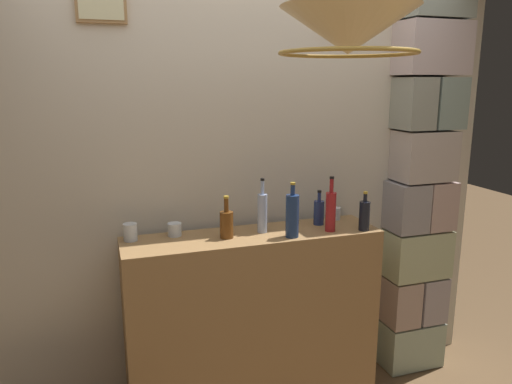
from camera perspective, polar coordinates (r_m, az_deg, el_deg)
panelled_rear_partition at (r=2.86m, az=-1.97°, el=2.54°), size 3.28×0.15×2.66m
stone_pillar at (r=3.30m, az=18.65°, el=1.37°), size 0.43×0.29×2.59m
bar_shelf_unit at (r=2.91m, az=-0.32°, el=-15.33°), size 1.44×0.37×1.10m
liquor_bottle_vermouth at (r=2.62m, az=4.29°, el=-2.73°), size 0.07×0.07×0.30m
liquor_bottle_sherry at (r=2.81m, az=12.62°, el=-2.68°), size 0.06×0.06×0.22m
liquor_bottle_port at (r=2.75m, az=8.77°, el=-2.14°), size 0.06×0.06×0.31m
liquor_bottle_vodka at (r=2.70m, az=0.75°, el=-2.36°), size 0.05×0.05×0.31m
liquor_bottle_rye at (r=2.61m, az=-3.48°, el=-3.71°), size 0.07×0.07×0.23m
liquor_bottle_rum at (r=2.88m, az=7.40°, el=-2.33°), size 0.06×0.06×0.21m
glass_tumbler_rocks at (r=3.01m, az=9.31°, el=-2.50°), size 0.06×0.06×0.07m
glass_tumbler_highball at (r=2.69m, az=-9.55°, el=-4.37°), size 0.08×0.08×0.07m
glass_tumbler_shot at (r=2.66m, az=-14.56°, el=-4.59°), size 0.07×0.07×0.09m
pendant_lamp at (r=1.99m, az=10.83°, el=17.95°), size 0.54×0.54×0.63m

